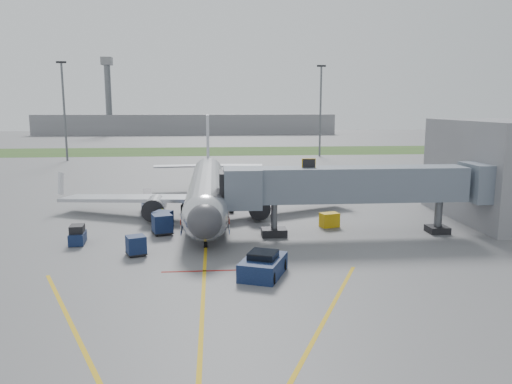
{
  "coord_description": "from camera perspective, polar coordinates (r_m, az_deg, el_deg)",
  "views": [
    {
      "loc": [
        0.77,
        -37.63,
        11.4
      ],
      "look_at": [
        4.79,
        9.63,
        3.2
      ],
      "focal_mm": 35.0,
      "sensor_mm": 36.0,
      "label": 1
    }
  ],
  "objects": [
    {
      "name": "ramp_worker",
      "position": [
        48.97,
        -10.6,
        -2.85
      ],
      "size": [
        0.71,
        0.66,
        1.62
      ],
      "primitive_type": "imported",
      "rotation": [
        0.0,
        0.0,
        0.62
      ],
      "color": "#CAE71B",
      "rests_on": "ground"
    },
    {
      "name": "pushback_tug",
      "position": [
        34.24,
        0.81,
        -8.4
      ],
      "size": [
        3.8,
        4.67,
        1.68
      ],
      "color": "#0C1A35",
      "rests_on": "ground"
    },
    {
      "name": "airliner",
      "position": [
        53.6,
        -5.61,
        0.36
      ],
      "size": [
        32.1,
        35.67,
        10.25
      ],
      "color": "silver",
      "rests_on": "ground"
    },
    {
      "name": "distant_terminal",
      "position": [
        208.04,
        -7.9,
        7.68
      ],
      "size": [
        120.0,
        14.0,
        8.0
      ],
      "primitive_type": "cube",
      "color": "slate",
      "rests_on": "ground"
    },
    {
      "name": "light_mast_right",
      "position": [
        115.21,
        7.38,
        9.42
      ],
      "size": [
        2.0,
        0.44,
        20.4
      ],
      "color": "#595B60",
      "rests_on": "ground"
    },
    {
      "name": "apron_markings",
      "position": [
        32.31,
        -6.01,
        -10.9
      ],
      "size": [
        21.52,
        50.0,
        0.01
      ],
      "color": "gold",
      "rests_on": "ground"
    },
    {
      "name": "ground",
      "position": [
        39.32,
        -5.81,
        -7.1
      ],
      "size": [
        400.0,
        400.0,
        0.0
      ],
      "primitive_type": "plane",
      "color": "#565659",
      "rests_on": "ground"
    },
    {
      "name": "baggage_cart_a",
      "position": [
        47.61,
        -10.59,
        -3.15
      ],
      "size": [
        2.03,
        2.03,
        1.69
      ],
      "color": "#0C1A35",
      "rests_on": "ground"
    },
    {
      "name": "baggage_cart_c",
      "position": [
        45.63,
        -10.67,
        -3.63
      ],
      "size": [
        2.13,
        2.13,
        1.82
      ],
      "color": "#0C1A35",
      "rests_on": "ground"
    },
    {
      "name": "terminal",
      "position": [
        56.25,
        26.52,
        2.24
      ],
      "size": [
        10.0,
        16.0,
        10.0
      ],
      "primitive_type": "cube",
      "color": "slate",
      "rests_on": "ground"
    },
    {
      "name": "grass_strip",
      "position": [
        128.14,
        -5.2,
        4.67
      ],
      "size": [
        300.0,
        25.0,
        0.01
      ],
      "primitive_type": "cube",
      "color": "#2D4C1E",
      "rests_on": "ground"
    },
    {
      "name": "baggage_cart_b",
      "position": [
        39.79,
        -13.55,
        -5.96
      ],
      "size": [
        1.84,
        1.84,
        1.53
      ],
      "color": "#0C1A35",
      "rests_on": "ground"
    },
    {
      "name": "baggage_tug",
      "position": [
        44.43,
        -19.73,
        -4.7
      ],
      "size": [
        1.42,
        2.4,
        1.61
      ],
      "color": "#0C1A35",
      "rests_on": "ground"
    },
    {
      "name": "ground_power_cart",
      "position": [
        48.13,
        8.39,
        -3.19
      ],
      "size": [
        1.93,
        1.55,
        1.35
      ],
      "color": "#E1AC0D",
      "rests_on": "ground"
    },
    {
      "name": "jet_bridge",
      "position": [
        44.85,
        10.85,
        0.74
      ],
      "size": [
        25.3,
        4.0,
        6.9
      ],
      "color": "slate",
      "rests_on": "ground"
    },
    {
      "name": "belt_loader",
      "position": [
        55.22,
        -12.18,
        -1.75
      ],
      "size": [
        2.06,
        4.68,
        2.22
      ],
      "color": "#0C1A35",
      "rests_on": "ground"
    },
    {
      "name": "light_mast_left",
      "position": [
        111.94,
        -21.08,
        8.85
      ],
      "size": [
        2.0,
        0.44,
        20.4
      ],
      "color": "#595B60",
      "rests_on": "ground"
    },
    {
      "name": "control_tower",
      "position": [
        206.77,
        -16.55,
        11.06
      ],
      "size": [
        4.0,
        4.0,
        30.0
      ],
      "color": "#595B60",
      "rests_on": "ground"
    }
  ]
}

